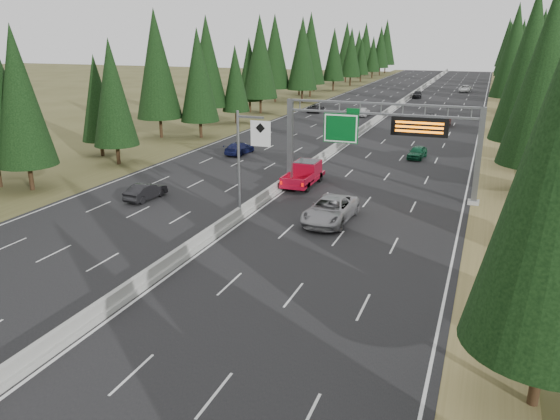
% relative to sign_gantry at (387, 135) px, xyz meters
% --- Properties ---
extents(road, '(32.00, 260.00, 0.08)m').
position_rel_sign_gantry_xyz_m(road, '(-8.92, 45.12, -5.23)').
color(road, black).
rests_on(road, ground).
extents(shoulder_right, '(3.60, 260.00, 0.06)m').
position_rel_sign_gantry_xyz_m(shoulder_right, '(8.88, 45.12, -5.24)').
color(shoulder_right, olive).
rests_on(shoulder_right, ground).
extents(shoulder_left, '(3.60, 260.00, 0.06)m').
position_rel_sign_gantry_xyz_m(shoulder_left, '(-26.72, 45.12, -5.24)').
color(shoulder_left, '#464421').
rests_on(shoulder_left, ground).
extents(median_barrier, '(0.70, 260.00, 0.85)m').
position_rel_sign_gantry_xyz_m(median_barrier, '(-8.92, 45.12, -4.85)').
color(median_barrier, '#9B9B96').
rests_on(median_barrier, road).
extents(sign_gantry, '(16.75, 0.98, 7.80)m').
position_rel_sign_gantry_xyz_m(sign_gantry, '(0.00, 0.00, 0.00)').
color(sign_gantry, slate).
rests_on(sign_gantry, road).
extents(hov_sign_pole, '(2.80, 0.50, 8.00)m').
position_rel_sign_gantry_xyz_m(hov_sign_pole, '(-8.33, -9.92, -0.54)').
color(hov_sign_pole, slate).
rests_on(hov_sign_pole, road).
extents(tree_row_right, '(11.82, 244.01, 18.43)m').
position_rel_sign_gantry_xyz_m(tree_row_right, '(12.81, 45.88, 3.98)').
color(tree_row_right, black).
rests_on(tree_row_right, ground).
extents(tree_row_left, '(11.94, 243.95, 18.41)m').
position_rel_sign_gantry_xyz_m(tree_row_left, '(-31.16, 37.94, 3.86)').
color(tree_row_left, black).
rests_on(tree_row_left, ground).
extents(silver_minivan, '(3.20, 6.52, 1.78)m').
position_rel_sign_gantry_xyz_m(silver_minivan, '(-2.40, -8.18, -4.30)').
color(silver_minivan, '#9C9B9F').
rests_on(silver_minivan, road).
extents(red_pickup, '(2.28, 6.38, 2.08)m').
position_rel_sign_gantry_xyz_m(red_pickup, '(-7.42, 1.06, -4.04)').
color(red_pickup, black).
rests_on(red_pickup, road).
extents(car_ahead_green, '(2.02, 4.16, 1.37)m').
position_rel_sign_gantry_xyz_m(car_ahead_green, '(0.70, 15.96, -4.51)').
color(car_ahead_green, '#125031').
rests_on(car_ahead_green, road).
extents(car_ahead_dkred, '(1.49, 4.17, 1.37)m').
position_rel_sign_gantry_xyz_m(car_ahead_dkred, '(1.62, 40.29, -4.50)').
color(car_ahead_dkred, '#5A0F0C').
rests_on(car_ahead_dkred, road).
extents(car_ahead_dkgrey, '(2.10, 4.53, 1.28)m').
position_rel_sign_gantry_xyz_m(car_ahead_dkgrey, '(-1.38, 42.25, -4.55)').
color(car_ahead_dkgrey, '#232326').
rests_on(car_ahead_dkgrey, road).
extents(car_ahead_white, '(2.71, 5.55, 1.52)m').
position_rel_sign_gantry_xyz_m(car_ahead_white, '(1.57, 94.71, -4.43)').
color(car_ahead_white, white).
rests_on(car_ahead_white, road).
extents(car_ahead_far, '(2.14, 4.66, 1.55)m').
position_rel_sign_gantry_xyz_m(car_ahead_far, '(-7.42, 77.60, -4.41)').
color(car_ahead_far, black).
rests_on(car_ahead_far, road).
extents(car_onc_near, '(1.80, 4.27, 1.37)m').
position_rel_sign_gantry_xyz_m(car_onc_near, '(-18.30, -8.24, -4.50)').
color(car_onc_near, black).
rests_on(car_onc_near, road).
extents(car_onc_blue, '(2.15, 4.82, 1.38)m').
position_rel_sign_gantry_xyz_m(car_onc_blue, '(-18.69, 10.97, -4.50)').
color(car_onc_blue, navy).
rests_on(car_onc_blue, road).
extents(car_onc_white, '(1.93, 4.58, 1.55)m').
position_rel_sign_gantry_xyz_m(car_onc_white, '(-12.23, 46.13, -4.41)').
color(car_onc_white, silver).
rests_on(car_onc_white, road).
extents(car_onc_far, '(2.43, 4.94, 1.35)m').
position_rel_sign_gantry_xyz_m(car_onc_far, '(-21.14, 48.16, -4.51)').
color(car_onc_far, black).
rests_on(car_onc_far, road).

